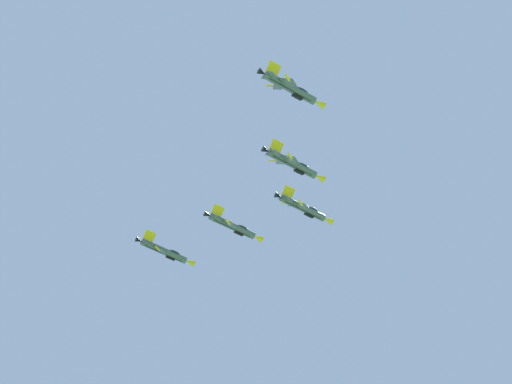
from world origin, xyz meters
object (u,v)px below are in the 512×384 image
fighter_jet_lead (304,208)px  fighter_jet_right_wing (293,164)px  fighter_jet_left_wing (233,227)px  fighter_jet_right_outer (291,89)px  fighter_jet_left_outer (165,252)px

fighter_jet_lead → fighter_jet_right_wing: size_ratio=1.00×
fighter_jet_left_wing → fighter_jet_right_outer: size_ratio=1.00×
fighter_jet_left_outer → fighter_jet_right_outer: fighter_jet_left_outer is taller
fighter_jet_right_wing → fighter_jet_lead: bearing=137.6°
fighter_jet_lead → fighter_jet_left_outer: 35.92m
fighter_jet_left_outer → fighter_jet_left_wing: bearing=35.1°
fighter_jet_lead → fighter_jet_right_wing: fighter_jet_lead is taller
fighter_jet_lead → fighter_jet_left_outer: bearing=-142.1°
fighter_jet_right_wing → fighter_jet_left_outer: (-29.01, 29.99, 3.54)m
fighter_jet_lead → fighter_jet_right_wing: 16.67m
fighter_jet_lead → fighter_jet_right_outer: bearing=-38.1°
fighter_jet_left_outer → fighter_jet_right_outer: size_ratio=1.00×
fighter_jet_lead → fighter_jet_right_outer: (-5.69, -33.70, -3.39)m
fighter_jet_lead → fighter_jet_right_outer: 34.35m
fighter_jet_right_wing → fighter_jet_right_outer: size_ratio=1.00×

